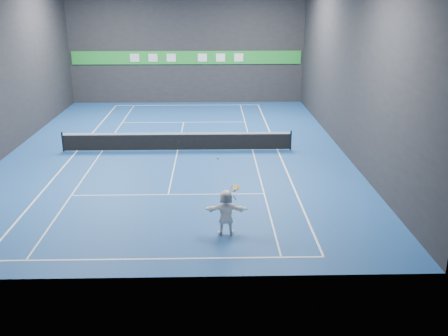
{
  "coord_description": "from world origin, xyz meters",
  "views": [
    {
      "loc": [
        1.9,
        -26.16,
        8.05
      ],
      "look_at": [
        2.36,
        -7.31,
        1.5
      ],
      "focal_mm": 40.0,
      "sensor_mm": 36.0,
      "label": 1
    }
  ],
  "objects_px": {
    "player": "(226,212)",
    "tennis_net": "(177,141)",
    "tennis_ball": "(218,159)",
    "tennis_racket": "(235,189)"
  },
  "relations": [
    {
      "from": "player",
      "to": "tennis_net",
      "type": "bearing_deg",
      "value": -75.22
    },
    {
      "from": "tennis_ball",
      "to": "tennis_net",
      "type": "relative_size",
      "value": 0.01
    },
    {
      "from": "player",
      "to": "tennis_ball",
      "type": "distance_m",
      "value": 1.96
    },
    {
      "from": "tennis_net",
      "to": "tennis_racket",
      "type": "bearing_deg",
      "value": -75.21
    },
    {
      "from": "tennis_net",
      "to": "tennis_racket",
      "type": "height_order",
      "value": "tennis_racket"
    },
    {
      "from": "player",
      "to": "tennis_racket",
      "type": "relative_size",
      "value": 2.82
    },
    {
      "from": "player",
      "to": "tennis_racket",
      "type": "height_order",
      "value": "tennis_racket"
    },
    {
      "from": "tennis_racket",
      "to": "player",
      "type": "bearing_deg",
      "value": -170.89
    },
    {
      "from": "player",
      "to": "tennis_net",
      "type": "distance_m",
      "value": 10.4
    },
    {
      "from": "tennis_ball",
      "to": "tennis_racket",
      "type": "height_order",
      "value": "tennis_ball"
    }
  ]
}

